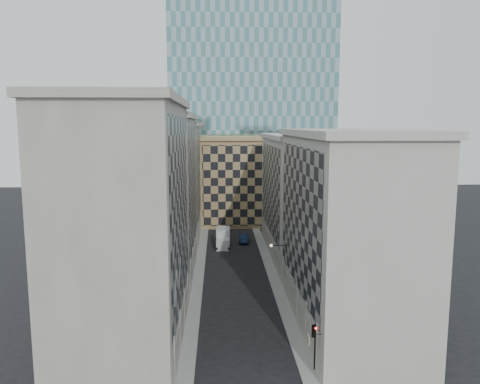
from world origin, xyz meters
name	(u,v)px	position (x,y,z in m)	size (l,w,h in m)	color
sidewalk_west	(198,278)	(-5.25, 30.00, 0.07)	(1.50, 100.00, 0.15)	gray
sidewalk_east	(273,277)	(5.25, 30.00, 0.07)	(1.50, 100.00, 0.15)	gray
bldg_left_a	(129,225)	(-10.88, 11.00, 11.82)	(10.80, 22.80, 23.70)	gray
bldg_left_b	(158,195)	(-10.88, 33.00, 11.32)	(10.80, 22.80, 22.70)	gray
bldg_left_c	(173,181)	(-10.88, 55.00, 10.83)	(10.80, 22.80, 21.70)	gray
bldg_right_a	(344,229)	(10.88, 15.00, 10.32)	(10.80, 26.80, 20.70)	#AFA9A0
bldg_right_b	(300,195)	(10.89, 42.00, 9.85)	(10.80, 28.80, 19.70)	#AFA9A0
tan_block	(239,180)	(2.00, 67.90, 9.44)	(16.80, 14.80, 18.80)	#A08155
church_tower	(228,101)	(0.00, 82.00, 26.95)	(7.20, 7.20, 51.50)	#2B2622
flagpoles_left	(178,280)	(-5.90, 6.00, 8.00)	(0.10, 6.33, 2.33)	gray
bracket_lamp	(273,246)	(4.38, 24.00, 6.20)	(1.98, 0.36, 0.36)	black
traffic_light	(315,338)	(5.86, 4.89, 3.04)	(0.50, 0.48, 4.03)	black
box_truck	(223,239)	(-1.63, 47.23, 1.39)	(2.50, 5.86, 3.18)	silver
dark_car	(244,238)	(2.14, 50.03, 0.76)	(1.62, 4.64, 1.53)	#0F1C3A
shop_sign	(309,339)	(4.95, 3.00, 3.83)	(1.18, 0.77, 0.86)	black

